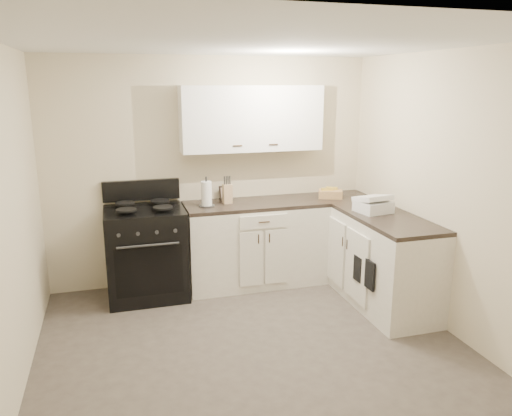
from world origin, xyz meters
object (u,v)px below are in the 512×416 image
object	(u,v)px
countertop_grill	(373,207)
knife_block	(227,194)
paper_towel	(207,194)
wicker_basket	(330,194)
stove	(146,254)

from	to	relation	value
countertop_grill	knife_block	bearing A→B (deg)	139.91
paper_towel	countertop_grill	distance (m)	1.73
paper_towel	wicker_basket	bearing A→B (deg)	-0.06
wicker_basket	countertop_grill	distance (m)	0.73
wicker_basket	countertop_grill	size ratio (longest dim) A/B	0.85
knife_block	countertop_grill	world-z (taller)	knife_block
stove	countertop_grill	world-z (taller)	countertop_grill
paper_towel	countertop_grill	world-z (taller)	paper_towel
paper_towel	countertop_grill	xyz separation A→B (m)	(1.58, -0.72, -0.08)
stove	countertop_grill	distance (m)	2.41
wicker_basket	countertop_grill	world-z (taller)	countertop_grill
paper_towel	knife_block	bearing A→B (deg)	15.70
stove	countertop_grill	bearing A→B (deg)	-17.90
stove	countertop_grill	size ratio (longest dim) A/B	3.16
knife_block	wicker_basket	xyz separation A→B (m)	(1.19, -0.07, -0.06)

